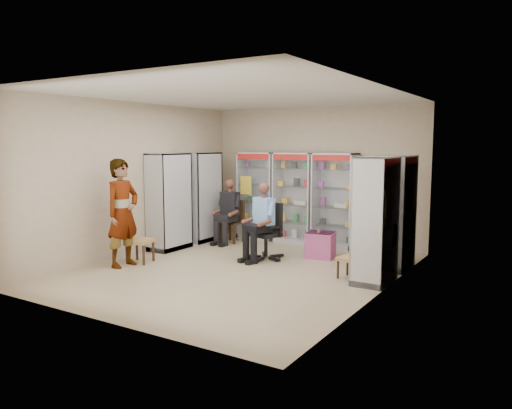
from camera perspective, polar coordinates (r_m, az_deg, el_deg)
The scene contains 18 objects.
floor at distance 8.78m, azimuth -1.83°, elevation -7.52°, with size 6.00×6.00×0.00m, color tan.
room_shell at distance 8.50m, azimuth -1.88°, elevation 5.44°, with size 5.02×6.02×3.01m.
cabinet_back_left at distance 11.56m, azimuth 0.28°, elevation 1.02°, with size 0.90×0.50×2.00m, color #B4B6BB.
cabinet_back_mid at distance 11.10m, azimuth 4.46°, elevation 0.76°, with size 0.90×0.50×2.00m, color #AFB1B7.
cabinet_back_right at distance 10.70m, azimuth 8.99°, elevation 0.46°, with size 0.90×0.50×2.00m, color #B2B6BA.
cabinet_right_far at distance 9.10m, azimuth 15.69°, elevation -0.84°, with size 0.50×0.90×2.00m, color silver.
cabinet_right_near at distance 8.06m, azimuth 13.50°, elevation -1.75°, with size 0.50×0.90×2.00m, color silver.
cabinet_left_far at distance 11.33m, azimuth -6.20°, elevation 0.86°, with size 0.50×0.90×2.00m, color #A1A5A8.
cabinet_left_near at distance 10.49m, azimuth -9.90°, elevation 0.32°, with size 0.50×0.90×2.00m, color #9EA0A5.
wooden_chair at distance 11.16m, azimuth -2.78°, elevation -1.94°, with size 0.42×0.42×0.94m, color black.
seated_customer at distance 11.09m, azimuth -2.93°, elevation -0.96°, with size 0.44×0.60×1.34m, color black, non-canonical shape.
office_chair at distance 9.49m, azimuth 1.14°, elevation -3.08°, with size 0.59×0.59×1.08m, color black.
seated_shopkeeper at distance 9.42m, azimuth 0.99°, elevation -2.24°, with size 0.45×0.63×1.38m, color #67A1CD, non-canonical shape.
pink_trunk at distance 9.77m, azimuth 7.38°, elevation -4.60°, with size 0.51×0.49×0.49m, color #AA447A.
tea_glass at distance 9.71m, azimuth 7.20°, elevation -2.92°, with size 0.07×0.07×0.09m, color #531C07.
woven_stool_a at distance 8.36m, azimuth 10.70°, elevation -7.12°, with size 0.35×0.35×0.35m, color #B07A4A.
woven_stool_b at distance 9.54m, azimuth -13.10°, elevation -5.18°, with size 0.44×0.44×0.44m, color #AB7548.
standing_man at distance 9.20m, azimuth -15.00°, elevation -0.94°, with size 0.70×0.46×1.93m, color #9D9C9F.
Camera 1 is at (4.71, -7.07, 2.19)m, focal length 35.00 mm.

